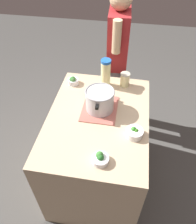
{
  "coord_description": "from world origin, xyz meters",
  "views": [
    {
      "loc": [
        -1.21,
        -0.2,
        2.16
      ],
      "look_at": [
        0.0,
        0.0,
        0.94
      ],
      "focal_mm": 35.6,
      "sensor_mm": 36.0,
      "label": 1
    }
  ],
  "objects": [
    {
      "name": "ground_plane",
      "position": [
        0.0,
        0.0,
        0.0
      ],
      "size": [
        8.0,
        8.0,
        0.0
      ],
      "primitive_type": "plane",
      "color": "#494845"
    },
    {
      "name": "mason_jar",
      "position": [
        0.44,
        -0.17,
        0.96
      ],
      "size": [
        0.09,
        0.09,
        0.13
      ],
      "color": "beige",
      "rests_on": "counter_slab"
    },
    {
      "name": "lemonade_pitcher",
      "position": [
        0.41,
        0.0,
        1.03
      ],
      "size": [
        0.09,
        0.09,
        0.27
      ],
      "color": "#EFEFA3",
      "rests_on": "counter_slab"
    },
    {
      "name": "broccoli_bowl_center",
      "position": [
        0.38,
        0.3,
        0.93
      ],
      "size": [
        0.1,
        0.1,
        0.08
      ],
      "color": "silver",
      "rests_on": "counter_slab"
    },
    {
      "name": "counter_slab",
      "position": [
        0.0,
        0.0,
        0.45
      ],
      "size": [
        1.1,
        0.8,
        0.89
      ],
      "primitive_type": "cube",
      "color": "tan",
      "rests_on": "ground_plane"
    },
    {
      "name": "broccoli_bowl_back",
      "position": [
        -0.14,
        -0.29,
        0.92
      ],
      "size": [
        0.13,
        0.13,
        0.07
      ],
      "color": "silver",
      "rests_on": "counter_slab"
    },
    {
      "name": "cooking_pot",
      "position": [
        0.09,
        0.0,
        0.99
      ],
      "size": [
        0.3,
        0.23,
        0.18
      ],
      "color": "#B7B7BC",
      "rests_on": "dish_cloth"
    },
    {
      "name": "broccoli_bowl_front",
      "position": [
        -0.4,
        -0.08,
        0.92
      ],
      "size": [
        0.11,
        0.11,
        0.08
      ],
      "color": "silver",
      "rests_on": "counter_slab"
    },
    {
      "name": "dish_cloth",
      "position": [
        0.09,
        0.0,
        0.9
      ],
      "size": [
        0.34,
        0.28,
        0.01
      ],
      "primitive_type": "cube",
      "color": "#B25F53",
      "rests_on": "counter_slab"
    },
    {
      "name": "person_cook",
      "position": [
        0.84,
        -0.06,
        0.89
      ],
      "size": [
        0.5,
        0.22,
        1.61
      ],
      "color": "slate",
      "rests_on": "ground_plane"
    }
  ]
}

